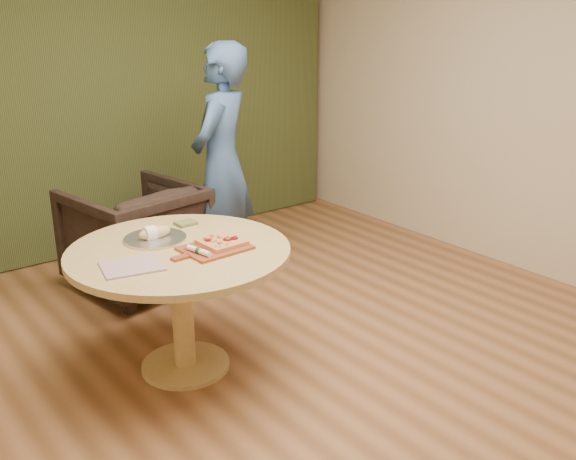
# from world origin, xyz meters

# --- Properties ---
(room_shell) EXTENTS (5.04, 6.04, 2.84)m
(room_shell) POSITION_xyz_m (0.00, 0.00, 1.40)
(room_shell) COLOR #98653C
(room_shell) RESTS_ON ground
(curtain) EXTENTS (4.80, 0.14, 2.78)m
(curtain) POSITION_xyz_m (0.00, 2.90, 1.40)
(curtain) COLOR #303C1B
(curtain) RESTS_ON ground
(pedestal_table) EXTENTS (1.24, 1.24, 0.75)m
(pedestal_table) POSITION_xyz_m (-0.41, 0.69, 0.61)
(pedestal_table) COLOR tan
(pedestal_table) RESTS_ON ground
(pizza_paddle) EXTENTS (0.45, 0.30, 0.01)m
(pizza_paddle) POSITION_xyz_m (-0.27, 0.55, 0.76)
(pizza_paddle) COLOR brown
(pizza_paddle) RESTS_ON pedestal_table
(flatbread_pizza) EXTENTS (0.23, 0.23, 0.04)m
(flatbread_pizza) POSITION_xyz_m (-0.20, 0.57, 0.78)
(flatbread_pizza) COLOR #E29758
(flatbread_pizza) RESTS_ON pizza_paddle
(cutlery_roll) EXTENTS (0.06, 0.20, 0.03)m
(cutlery_roll) POSITION_xyz_m (-0.38, 0.52, 0.78)
(cutlery_roll) COLOR white
(cutlery_roll) RESTS_ON pizza_paddle
(newspaper) EXTENTS (0.35, 0.31, 0.01)m
(newspaper) POSITION_xyz_m (-0.73, 0.60, 0.76)
(newspaper) COLOR silver
(newspaper) RESTS_ON pedestal_table
(serving_tray) EXTENTS (0.36, 0.36, 0.02)m
(serving_tray) POSITION_xyz_m (-0.45, 0.89, 0.76)
(serving_tray) COLOR silver
(serving_tray) RESTS_ON pedestal_table
(bread_roll) EXTENTS (0.19, 0.09, 0.09)m
(bread_roll) POSITION_xyz_m (-0.45, 0.89, 0.79)
(bread_roll) COLOR #DEC787
(bread_roll) RESTS_ON serving_tray
(green_packet) EXTENTS (0.12, 0.10, 0.02)m
(green_packet) POSITION_xyz_m (-0.17, 1.02, 0.76)
(green_packet) COLOR #545E2A
(green_packet) RESTS_ON pedestal_table
(armchair) EXTENTS (0.97, 0.92, 0.87)m
(armchair) POSITION_xyz_m (-0.11, 1.94, 0.44)
(armchair) COLOR black
(armchair) RESTS_ON ground
(person_standing) EXTENTS (0.78, 0.73, 1.79)m
(person_standing) POSITION_xyz_m (0.55, 1.75, 0.89)
(person_standing) COLOR #375B8C
(person_standing) RESTS_ON ground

